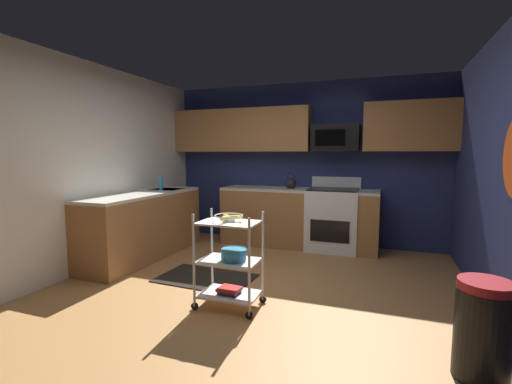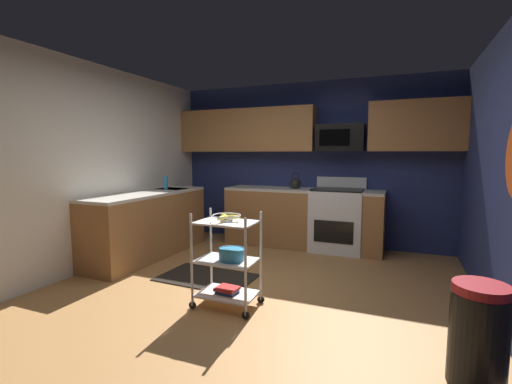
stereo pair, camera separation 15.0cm
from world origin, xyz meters
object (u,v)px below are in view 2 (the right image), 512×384
object	(u,v)px
rolling_cart	(227,260)
dish_soap_bottle	(166,183)
microwave	(341,138)
oven_range	(337,219)
fruit_bowl	(227,217)
trash_can	(478,335)
book_stack	(227,290)
kettle	(295,184)
mixing_bowl_large	(231,254)

from	to	relation	value
rolling_cart	dish_soap_bottle	distance (m)	2.43
rolling_cart	microwave	bearing A→B (deg)	75.66
oven_range	fruit_bowl	bearing A→B (deg)	-104.94
oven_range	rolling_cart	size ratio (longest dim) A/B	1.20
microwave	trash_can	size ratio (longest dim) A/B	1.06
microwave	book_stack	size ratio (longest dim) A/B	3.18
rolling_cart	kettle	bearing A→B (deg)	90.51
book_stack	dish_soap_bottle	bearing A→B (deg)	140.21
book_stack	trash_can	world-z (taller)	trash_can
oven_range	fruit_bowl	distance (m)	2.52
microwave	book_stack	distance (m)	3.01
book_stack	trash_can	size ratio (longest dim) A/B	0.33
rolling_cart	fruit_bowl	size ratio (longest dim) A/B	3.36
book_stack	dish_soap_bottle	distance (m)	2.51
mixing_bowl_large	kettle	size ratio (longest dim) A/B	0.95
dish_soap_bottle	trash_can	bearing A→B (deg)	-27.04
oven_range	fruit_bowl	size ratio (longest dim) A/B	4.04
oven_range	kettle	bearing A→B (deg)	-179.67
trash_can	dish_soap_bottle	bearing A→B (deg)	152.96
mixing_bowl_large	book_stack	bearing A→B (deg)	180.00
kettle	book_stack	bearing A→B (deg)	-89.49
microwave	book_stack	bearing A→B (deg)	-104.34
mixing_bowl_large	trash_can	distance (m)	2.01
fruit_bowl	dish_soap_bottle	xyz separation A→B (m)	(-1.81, 1.51, 0.14)
book_stack	oven_range	bearing A→B (deg)	75.06
rolling_cart	oven_range	bearing A→B (deg)	75.06
dish_soap_bottle	trash_can	world-z (taller)	dish_soap_bottle
fruit_bowl	kettle	world-z (taller)	kettle
rolling_cart	book_stack	xyz separation A→B (m)	(0.00, 0.00, -0.29)
dish_soap_bottle	oven_range	bearing A→B (deg)	19.99
mixing_bowl_large	dish_soap_bottle	world-z (taller)	dish_soap_bottle
oven_range	kettle	distance (m)	0.84
microwave	fruit_bowl	world-z (taller)	microwave
oven_range	microwave	bearing A→B (deg)	90.26
fruit_bowl	book_stack	size ratio (longest dim) A/B	1.24
microwave	trash_can	distance (m)	3.52
microwave	rolling_cart	world-z (taller)	microwave
book_stack	microwave	bearing A→B (deg)	75.66
oven_range	dish_soap_bottle	bearing A→B (deg)	-160.01
oven_range	dish_soap_bottle	distance (m)	2.67
mixing_bowl_large	book_stack	size ratio (longest dim) A/B	1.15
microwave	rolling_cart	size ratio (longest dim) A/B	0.77
kettle	microwave	bearing A→B (deg)	9.30
kettle	trash_can	size ratio (longest dim) A/B	0.40
book_stack	kettle	xyz separation A→B (m)	(-0.02, 2.40, 0.84)
rolling_cart	trash_can	distance (m)	2.05
book_stack	trash_can	xyz separation A→B (m)	(2.00, -0.43, 0.17)
fruit_bowl	mixing_bowl_large	size ratio (longest dim) A/B	1.08
dish_soap_bottle	trash_can	size ratio (longest dim) A/B	0.30
fruit_bowl	kettle	distance (m)	2.40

